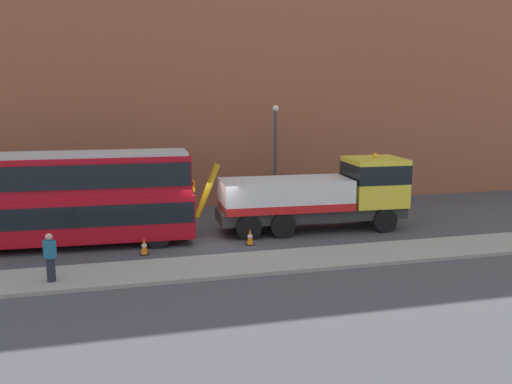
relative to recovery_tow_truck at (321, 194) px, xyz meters
name	(u,v)px	position (x,y,z in m)	size (l,w,h in m)	color
ground_plane	(208,240)	(-5.62, -0.54, -1.76)	(120.00, 120.00, 0.00)	#424247
near_kerb	(228,266)	(-5.62, -4.74, -1.68)	(60.00, 2.80, 0.15)	gray
building_facade	(179,64)	(-5.62, 7.61, 6.31)	(60.00, 1.50, 16.00)	#935138
recovery_tow_truck	(321,194)	(0.00, 0.00, 0.00)	(10.20, 3.08, 3.67)	#2D2D2D
double_decker_bus	(63,196)	(-11.75, 0.02, 0.47)	(11.14, 3.09, 4.06)	#B70C19
pedestrian_onlooker	(50,258)	(-11.99, -5.15, -0.77)	(0.45, 0.47, 1.71)	#232333
traffic_cone_near_bus	(144,247)	(-8.58, -2.12, -1.42)	(0.36, 0.36, 0.72)	orange
traffic_cone_midway	(250,237)	(-3.99, -1.80, -1.42)	(0.36, 0.36, 0.72)	orange
street_lamp	(275,148)	(-0.65, 5.41, 1.71)	(0.36, 0.36, 5.83)	#38383D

